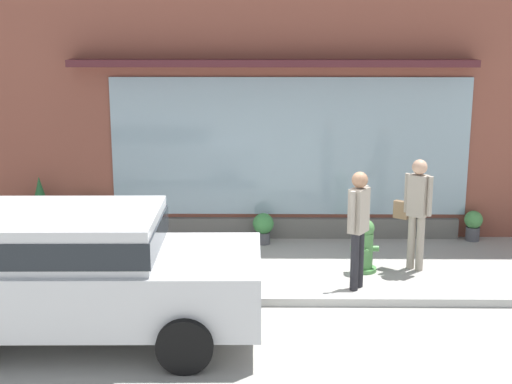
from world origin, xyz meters
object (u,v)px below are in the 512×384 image
object	(u,v)px
pedestrian_passerby	(358,220)
potted_plant_by_entrance	(473,224)
fire_hydrant	(365,246)
potted_plant_near_hydrant	(263,226)
potted_plant_window_left	(90,217)
parked_car_silver	(70,267)
potted_plant_window_right	(41,210)
pedestrian_with_handbag	(416,206)

from	to	relation	value
pedestrian_passerby	potted_plant_by_entrance	xyz separation A→B (m)	(2.38, 2.40, -0.73)
fire_hydrant	potted_plant_by_entrance	world-z (taller)	fire_hydrant
potted_plant_near_hydrant	potted_plant_window_left	bearing A→B (deg)	176.13
fire_hydrant	parked_car_silver	bearing A→B (deg)	-147.93
potted_plant_near_hydrant	potted_plant_window_right	distance (m)	3.95
fire_hydrant	potted_plant_window_right	distance (m)	5.74
parked_car_silver	potted_plant_window_right	distance (m)	4.33
pedestrian_with_handbag	potted_plant_window_right	xyz separation A→B (m)	(-6.32, 1.44, -0.47)
pedestrian_passerby	potted_plant_near_hydrant	size ratio (longest dim) A/B	3.17
fire_hydrant	pedestrian_with_handbag	world-z (taller)	pedestrian_with_handbag
fire_hydrant	pedestrian_passerby	xyz separation A→B (m)	(-0.22, -0.75, 0.62)
parked_car_silver	potted_plant_window_left	bearing A→B (deg)	99.36
pedestrian_passerby	potted_plant_by_entrance	world-z (taller)	pedestrian_passerby
potted_plant_near_hydrant	potted_plant_window_right	world-z (taller)	potted_plant_window_right
fire_hydrant	potted_plant_near_hydrant	distance (m)	2.13
pedestrian_with_handbag	potted_plant_by_entrance	size ratio (longest dim) A/B	3.23
pedestrian_passerby	potted_plant_window_left	bearing A→B (deg)	-85.47
potted_plant_by_entrance	potted_plant_near_hydrant	bearing A→B (deg)	-176.55
parked_car_silver	potted_plant_window_left	size ratio (longest dim) A/B	5.82
pedestrian_with_handbag	potted_plant_window_right	distance (m)	6.50
potted_plant_window_left	potted_plant_by_entrance	world-z (taller)	potted_plant_window_left
parked_car_silver	potted_plant_window_right	bearing A→B (deg)	110.76
pedestrian_passerby	potted_plant_window_left	world-z (taller)	pedestrian_passerby
potted_plant_window_left	potted_plant_near_hydrant	bearing A→B (deg)	-3.87
fire_hydrant	parked_car_silver	xyz separation A→B (m)	(-3.93, -2.46, 0.50)
potted_plant_window_left	potted_plant_by_entrance	bearing A→B (deg)	0.14
potted_plant_window_left	parked_car_silver	bearing A→B (deg)	-79.74
parked_car_silver	potted_plant_by_entrance	distance (m)	7.37
pedestrian_passerby	potted_plant_window_right	size ratio (longest dim) A/B	1.49
potted_plant_window_left	potted_plant_window_right	size ratio (longest dim) A/B	0.66
pedestrian_passerby	potted_plant_near_hydrant	xyz separation A→B (m)	(-1.37, 2.17, -0.72)
pedestrian_passerby	parked_car_silver	distance (m)	4.09
pedestrian_passerby	potted_plant_near_hydrant	bearing A→B (deg)	-115.15
potted_plant_near_hydrant	potted_plant_by_entrance	world-z (taller)	potted_plant_near_hydrant
potted_plant_window_left	potted_plant_window_right	world-z (taller)	potted_plant_window_right
pedestrian_passerby	potted_plant_window_left	xyz separation A→B (m)	(-4.45, 2.38, -0.62)
pedestrian_with_handbag	fire_hydrant	bearing A→B (deg)	45.74
parked_car_silver	potted_plant_by_entrance	xyz separation A→B (m)	(6.09, 4.11, -0.60)
pedestrian_passerby	potted_plant_by_entrance	size ratio (longest dim) A/B	3.20
potted_plant_by_entrance	potted_plant_window_right	distance (m)	7.69
potted_plant_near_hydrant	potted_plant_window_left	xyz separation A→B (m)	(-3.08, 0.21, 0.11)
parked_car_silver	potted_plant_window_left	world-z (taller)	parked_car_silver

